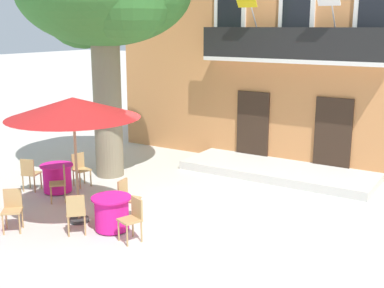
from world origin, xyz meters
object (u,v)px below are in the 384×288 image
Objects in this scene: cafe_chair_near_tree_1 at (12,207)px; cafe_table_front at (112,213)px; cafe_chair_front_2 at (127,196)px; cafe_chair_middle_2 at (30,172)px; cafe_chair_middle_0 at (60,181)px; cafe_chair_middle_1 at (80,167)px; cafe_umbrella at (73,108)px; cafe_chair_front_0 at (76,211)px; cafe_chair_front_1 at (133,216)px; cafe_table_middle at (57,178)px.

cafe_chair_near_tree_1 is 1.05× the size of cafe_table_front.
cafe_chair_middle_2 is at bearing 177.99° from cafe_chair_front_2.
cafe_chair_middle_0 is 2.43m from cafe_table_front.
cafe_umbrella reaches higher than cafe_chair_middle_1.
cafe_chair_middle_0 is at bearing 144.57° from cafe_chair_front_0.
cafe_chair_front_1 is (3.04, -0.91, 0.00)m from cafe_chair_middle_0.
cafe_chair_middle_2 is 0.31× the size of cafe_umbrella.
cafe_chair_middle_1 is 2.88m from cafe_chair_front_2.
cafe_table_front is (1.82, 1.13, -0.14)m from cafe_chair_near_tree_1.
cafe_table_middle is 3.90m from cafe_chair_front_1.
cafe_chair_middle_1 reaches higher than cafe_table_middle.
cafe_chair_near_tree_1 is 2.51m from cafe_umbrella.
cafe_chair_front_2 is (2.74, -0.44, 0.14)m from cafe_table_middle.
cafe_table_middle is at bearing 25.16° from cafe_chair_middle_2.
cafe_table_front is at bearing -21.91° from cafe_table_middle.
cafe_chair_middle_1 is (-0.98, 3.05, 0.00)m from cafe_chair_near_tree_1.
cafe_chair_middle_2 is at bearing -126.91° from cafe_chair_middle_1.
cafe_table_middle is 2.78m from cafe_chair_front_2.
cafe_chair_near_tree_1 is 2.15m from cafe_table_front.
cafe_chair_middle_1 and cafe_chair_front_0 have the same top height.
cafe_chair_near_tree_1 is 2.49m from cafe_chair_front_2.
cafe_chair_middle_0 and cafe_chair_middle_1 have the same top height.
cafe_umbrella is (-0.77, -0.77, 2.08)m from cafe_chair_front_2.
cafe_chair_front_0 is at bearing -24.67° from cafe_chair_middle_2.
cafe_table_front is 0.95× the size of cafe_chair_front_2.
cafe_chair_near_tree_1 and cafe_chair_middle_2 have the same top height.
cafe_chair_front_0 is 1.35m from cafe_chair_front_2.
cafe_table_front is 0.95× the size of cafe_chair_front_1.
cafe_chair_middle_2 and cafe_chair_front_2 have the same top height.
cafe_chair_middle_0 is at bearing -179.74° from cafe_chair_front_2.
cafe_chair_middle_1 is at bearing 149.22° from cafe_chair_front_1.
cafe_chair_front_2 is (0.31, 1.31, 0.00)m from cafe_chair_front_0.
cafe_table_middle is at bearing -98.98° from cafe_chair_middle_1.
cafe_chair_front_2 is (1.64, 1.87, 0.00)m from cafe_chair_near_tree_1.
cafe_umbrella reaches higher than cafe_table_front.
cafe_chair_middle_0 and cafe_chair_front_2 have the same top height.
cafe_chair_front_2 reaches higher than cafe_table_middle.
cafe_table_middle is 3.00m from cafe_chair_front_0.
cafe_table_front is 0.77m from cafe_chair_front_0.
cafe_chair_front_0 is (2.43, -1.75, 0.14)m from cafe_table_middle.
cafe_table_front is (2.92, -1.17, 0.00)m from cafe_table_middle.
cafe_chair_front_0 is at bearing -129.83° from cafe_table_front.
cafe_chair_middle_1 is at bearing 132.86° from cafe_chair_front_0.
cafe_chair_near_tree_1 is 2.56m from cafe_table_middle.
cafe_chair_front_0 is 1.28m from cafe_chair_front_1.
cafe_chair_front_1 is at bearing -20.43° from cafe_table_middle.
cafe_table_middle is at bearing 144.26° from cafe_chair_front_0.
cafe_chair_near_tree_1 and cafe_chair_front_1 have the same top height.
cafe_table_front is (2.80, -1.92, -0.14)m from cafe_chair_middle_1.
cafe_chair_middle_0 and cafe_chair_front_0 have the same top height.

